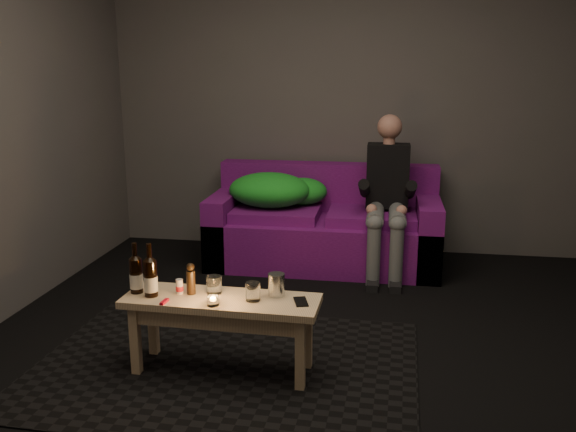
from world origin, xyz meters
name	(u,v)px	position (x,y,z in m)	size (l,w,h in m)	color
floor	(312,368)	(0.00, 0.00, 0.00)	(4.50, 4.50, 0.00)	black
room	(326,51)	(0.00, 0.47, 1.64)	(4.50, 4.50, 4.50)	silver
rug	(226,366)	(-0.46, -0.06, 0.00)	(2.02, 1.47, 0.01)	black
sofa	(325,229)	(-0.12, 1.81, 0.28)	(1.81, 0.81, 0.78)	#5C0D63
green_blanket	(275,191)	(-0.53, 1.81, 0.59)	(0.79, 0.54, 0.27)	green
person	(387,193)	(0.36, 1.67, 0.62)	(0.33, 0.75, 1.21)	black
coffee_table	(222,311)	(-0.46, -0.11, 0.34)	(1.02, 0.35, 0.41)	tan
beer_bottle_a	(136,274)	(-0.92, -0.11, 0.51)	(0.07, 0.07, 0.27)	black
beer_bottle_b	(150,277)	(-0.82, -0.14, 0.52)	(0.07, 0.07, 0.28)	black
salt_shaker	(180,286)	(-0.69, -0.08, 0.45)	(0.04, 0.04, 0.08)	silver
pepper_mill	(191,282)	(-0.63, -0.08, 0.48)	(0.05, 0.05, 0.13)	black
tumbler_back	(214,285)	(-0.51, -0.05, 0.46)	(0.08, 0.08, 0.09)	white
tealight	(213,301)	(-0.47, -0.21, 0.44)	(0.06, 0.06, 0.05)	white
tumbler_front	(253,292)	(-0.29, -0.12, 0.46)	(0.08, 0.08, 0.09)	white
steel_cup	(276,285)	(-0.19, -0.03, 0.47)	(0.09, 0.09, 0.12)	silver
smartphone	(301,302)	(-0.05, -0.10, 0.42)	(0.06, 0.13, 0.01)	black
red_lighter	(164,302)	(-0.72, -0.22, 0.42)	(0.02, 0.07, 0.01)	red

